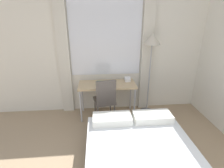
% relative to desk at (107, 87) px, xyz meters
% --- Properties ---
extents(wall_back_with_window, '(5.10, 0.13, 2.70)m').
position_rel_desk_xyz_m(wall_back_with_window, '(0.07, 0.34, 0.68)').
color(wall_back_with_window, silver).
rests_on(wall_back_with_window, ground_plane).
extents(desk, '(1.19, 0.53, 0.74)m').
position_rel_desk_xyz_m(desk, '(0.00, 0.00, 0.00)').
color(desk, tan).
rests_on(desk, ground_plane).
extents(desk_chair, '(0.46, 0.46, 0.95)m').
position_rel_desk_xyz_m(desk_chair, '(-0.06, -0.27, -0.14)').
color(desk_chair, '#59514C').
rests_on(desk_chair, ground_plane).
extents(bed, '(1.49, 1.99, 0.56)m').
position_rel_desk_xyz_m(bed, '(0.35, -1.73, -0.45)').
color(bed, '#4C4742').
rests_on(bed, ground_plane).
extents(standing_lamp, '(0.33, 0.33, 1.75)m').
position_rel_desk_xyz_m(standing_lamp, '(0.90, 0.04, 0.79)').
color(standing_lamp, '#4C4C51').
rests_on(standing_lamp, ground_plane).
extents(telephone, '(0.13, 0.18, 0.09)m').
position_rel_desk_xyz_m(telephone, '(0.45, 0.13, 0.11)').
color(telephone, white).
rests_on(telephone, desk).
extents(book, '(0.23, 0.21, 0.02)m').
position_rel_desk_xyz_m(book, '(-0.10, 0.03, 0.08)').
color(book, '#33664C').
rests_on(book, desk).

